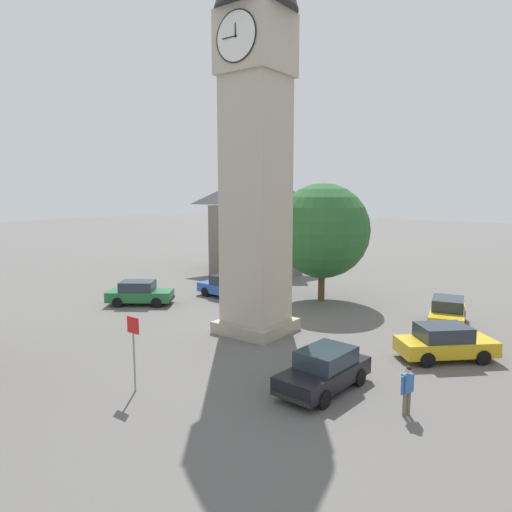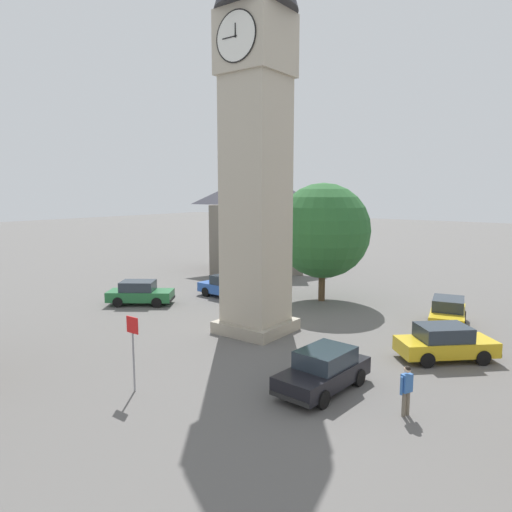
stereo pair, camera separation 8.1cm
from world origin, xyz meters
TOP-DOWN VIEW (x-y plane):
  - ground_plane at (0.00, 0.00)m, footprint 200.00×200.00m
  - clock_tower at (0.00, 0.00)m, footprint 4.07×4.07m
  - car_blue_kerb at (-9.04, -1.59)m, footprint 4.17×4.05m
  - car_silver_kerb at (-7.77, -6.92)m, footprint 2.54×4.40m
  - car_red_corner at (-6.32, 4.32)m, footprint 2.06×4.25m
  - car_white_side at (9.49, -0.18)m, footprint 4.34×3.76m
  - car_black_far at (6.32, -5.11)m, footprint 4.23×2.02m
  - pedestrian at (-9.43, 4.49)m, footprint 0.34×0.52m
  - tree at (0.60, -8.13)m, footprint 6.23×6.23m
  - building_corner_back at (11.52, -15.48)m, footprint 10.74×10.33m
  - road_sign at (-0.86, 8.57)m, footprint 0.60×0.07m

SIDE VIEW (x-z plane):
  - ground_plane at x=0.00m, z-range 0.00..0.00m
  - car_blue_kerb at x=-9.04m, z-range 0.00..1.53m
  - car_silver_kerb at x=-7.77m, z-range 0.00..1.53m
  - car_red_corner at x=-6.32m, z-range 0.00..1.53m
  - car_white_side at x=9.49m, z-range 0.00..1.53m
  - car_black_far at x=6.32m, z-range 0.00..1.53m
  - pedestrian at x=-9.43m, z-range 0.16..1.86m
  - road_sign at x=-0.86m, z-range 0.50..3.30m
  - building_corner_back at x=11.52m, z-range 0.09..8.97m
  - tree at x=0.60m, z-range 0.78..8.59m
  - clock_tower at x=0.00m, z-range 1.95..24.60m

